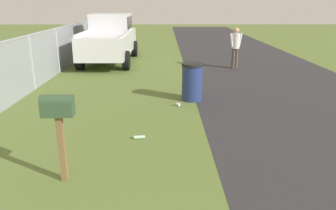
{
  "coord_description": "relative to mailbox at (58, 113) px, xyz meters",
  "views": [
    {
      "loc": [
        0.37,
        -0.49,
        2.63
      ],
      "look_at": [
        6.06,
        -0.56,
        0.82
      ],
      "focal_mm": 34.89,
      "sensor_mm": 36.0,
      "label": 1
    }
  ],
  "objects": [
    {
      "name": "mailbox",
      "position": [
        0.0,
        0.0,
        0.0
      ],
      "size": [
        0.22,
        0.46,
        1.37
      ],
      "rotation": [
        0.0,
        0.0,
        0.02
      ],
      "color": "brown",
      "rests_on": "ground"
    },
    {
      "name": "litter_cup_midfield_a",
      "position": [
        3.71,
        -1.89,
        -1.05
      ],
      "size": [
        0.13,
        0.13,
        0.08
      ],
      "primitive_type": "cylinder",
      "rotation": [
        0.0,
        1.57,
        3.96
      ],
      "color": "white",
      "rests_on": "ground"
    },
    {
      "name": "fence_section",
      "position": [
        4.19,
        2.51,
        -0.17
      ],
      "size": [
        17.7,
        0.07,
        1.69
      ],
      "color": "#9EA3A8",
      "rests_on": "ground"
    },
    {
      "name": "litter_bottle_midfield_b",
      "position": [
        1.56,
        -1.03,
        -1.05
      ],
      "size": [
        0.09,
        0.23,
        0.07
      ],
      "primitive_type": "cylinder",
      "rotation": [
        0.0,
        1.57,
        1.69
      ],
      "color": "#B2D8BF",
      "rests_on": "ground"
    },
    {
      "name": "pickup_truck",
      "position": [
        10.32,
        0.89,
        0.02
      ],
      "size": [
        5.15,
        2.15,
        2.09
      ],
      "rotation": [
        0.0,
        0.0,
        -0.01
      ],
      "color": "silver",
      "rests_on": "ground"
    },
    {
      "name": "pedestrian",
      "position": [
        8.69,
        -4.4,
        -0.14
      ],
      "size": [
        0.3,
        0.54,
        1.64
      ],
      "rotation": [
        0.0,
        0.0,
        3.53
      ],
      "color": "#4C4238",
      "rests_on": "ground"
    },
    {
      "name": "trash_bin",
      "position": [
        4.25,
        -2.3,
        -0.57
      ],
      "size": [
        0.59,
        0.59,
        1.03
      ],
      "color": "navy",
      "rests_on": "ground"
    }
  ]
}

